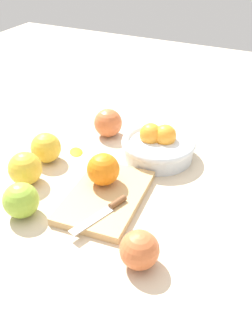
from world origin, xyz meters
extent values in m
plane|color=beige|center=(0.00, 0.00, 0.00)|extent=(2.40, 2.40, 0.00)
cylinder|color=silver|center=(-0.13, 0.08, 0.02)|extent=(0.19, 0.19, 0.05)
torus|color=silver|center=(-0.13, 0.08, 0.05)|extent=(0.20, 0.20, 0.02)
sphere|color=orange|center=(-0.14, 0.05, 0.06)|extent=(0.06, 0.06, 0.06)
sphere|color=orange|center=(-0.15, 0.09, 0.06)|extent=(0.06, 0.06, 0.06)
cube|color=tan|center=(0.10, 0.04, 0.01)|extent=(0.27, 0.18, 0.02)
sphere|color=orange|center=(0.06, 0.01, 0.06)|extent=(0.08, 0.08, 0.08)
cube|color=silver|center=(0.19, 0.05, 0.02)|extent=(0.11, 0.05, 0.00)
cylinder|color=brown|center=(0.12, 0.08, 0.03)|extent=(0.05, 0.03, 0.01)
sphere|color=gold|center=(0.12, -0.17, 0.04)|extent=(0.08, 0.08, 0.08)
sphere|color=#8EB738|center=(0.22, -0.11, 0.04)|extent=(0.08, 0.08, 0.08)
sphere|color=#CC6638|center=(-0.18, -0.10, 0.04)|extent=(0.08, 0.08, 0.08)
sphere|color=gold|center=(0.02, -0.19, 0.04)|extent=(0.08, 0.08, 0.08)
sphere|color=#CC6638|center=(0.24, 0.19, 0.04)|extent=(0.08, 0.08, 0.08)
ellipsoid|color=orange|center=(-0.05, -0.14, 0.00)|extent=(0.06, 0.06, 0.01)
camera|label=1|loc=(0.70, 0.38, 0.56)|focal=40.53mm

